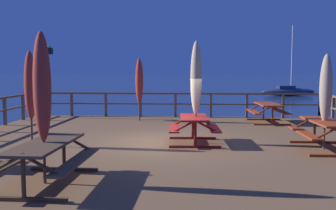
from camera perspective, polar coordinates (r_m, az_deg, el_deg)
The scene contains 14 objects.
ground_plane at distance 11.02m, azimuth -0.32°, elevation -9.08°, with size 600.00×600.00×0.00m, color navy.
wooden_deck at distance 10.94m, azimuth -0.32°, elevation -7.40°, with size 13.03×12.60×0.66m, color brown.
railing_waterside_far at distance 16.87m, azimuth 1.15°, elevation 0.69°, with size 12.83×0.10×1.09m.
picnic_table_front_left at distance 10.69m, azimuth 3.97°, elevation -2.91°, with size 1.48×1.75×0.78m.
picnic_table_mid_left at distance 10.64m, azimuth 22.92°, elevation -3.28°, with size 1.43×2.13×0.78m.
picnic_table_back_right at distance 7.18m, azimuth -18.06°, elevation -7.01°, with size 1.42×2.20×0.78m.
picnic_table_mid_centre at distance 15.48m, azimuth 14.95°, elevation -0.55°, with size 1.46×1.93×0.78m.
patio_umbrella_tall_front at distance 10.60m, azimuth 4.30°, elevation 4.03°, with size 0.32×0.32×2.90m.
patio_umbrella_tall_mid_left at distance 10.59m, azimuth 22.89°, elevation 2.27°, with size 0.32×0.32×2.51m.
patio_umbrella_short_mid at distance 7.09m, azimuth -18.61°, elevation 2.53°, with size 0.32×0.32×2.76m.
patio_umbrella_tall_back_right at distance 15.46m, azimuth -4.39°, elevation 3.62°, with size 0.32×0.32×2.58m.
patio_umbrella_tall_mid_right at distance 10.85m, azimuth -20.22°, elevation 2.76°, with size 0.32×0.32×2.60m.
lamp_post_hooked at distance 17.36m, azimuth -18.04°, elevation 5.11°, with size 0.58×0.48×3.20m.
sailboat_distant at distance 43.45m, azimuth 17.81°, elevation 2.00°, with size 6.18×2.51×7.72m.
Camera 1 is at (0.76, -10.65, 2.71)m, focal length 40.06 mm.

